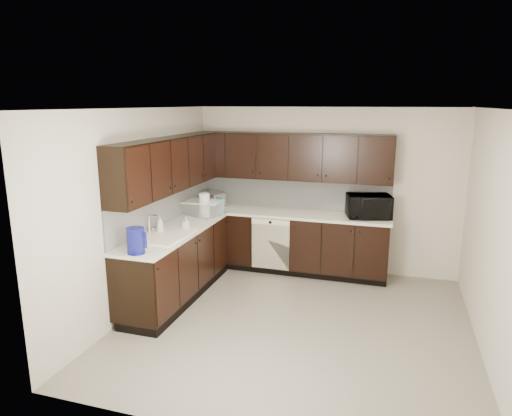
{
  "coord_description": "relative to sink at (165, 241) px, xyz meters",
  "views": [
    {
      "loc": [
        1.02,
        -4.88,
        2.56
      ],
      "look_at": [
        -0.68,
        0.6,
        1.23
      ],
      "focal_mm": 32.0,
      "sensor_mm": 36.0,
      "label": 1
    }
  ],
  "objects": [
    {
      "name": "lower_cabinets",
      "position": [
        0.67,
        1.12,
        -0.47
      ],
      "size": [
        3.0,
        2.8,
        0.9
      ],
      "color": "black",
      "rests_on": "floor"
    },
    {
      "name": "wall_front",
      "position": [
        1.68,
        -1.99,
        0.37
      ],
      "size": [
        4.0,
        0.02,
        2.5
      ],
      "primitive_type": "cube",
      "color": "beige",
      "rests_on": "floor"
    },
    {
      "name": "teal_tumbler",
      "position": [
        0.2,
        1.36,
        0.17
      ],
      "size": [
        0.13,
        0.13,
        0.22
      ],
      "primitive_type": "cylinder",
      "rotation": [
        0.0,
        0.0,
        0.31
      ],
      "color": "#0B8282",
      "rests_on": "countertop"
    },
    {
      "name": "soap_bottle_b",
      "position": [
        -0.13,
        0.13,
        0.17
      ],
      "size": [
        0.11,
        0.11,
        0.22
      ],
      "primitive_type": "imported",
      "rotation": [
        0.0,
        0.0,
        0.39
      ],
      "color": "gray",
      "rests_on": "countertop"
    },
    {
      "name": "backsplash",
      "position": [
        0.46,
        1.33,
        0.3
      ],
      "size": [
        3.0,
        2.8,
        0.48
      ],
      "color": "#ADAEA9",
      "rests_on": "countertop"
    },
    {
      "name": "floor",
      "position": [
        1.68,
        0.01,
        -0.88
      ],
      "size": [
        4.0,
        4.0,
        0.0
      ],
      "primitive_type": "plane",
      "color": "gray",
      "rests_on": "ground"
    },
    {
      "name": "countertop",
      "position": [
        0.67,
        1.12,
        0.04
      ],
      "size": [
        3.03,
        2.83,
        0.04
      ],
      "color": "white",
      "rests_on": "lower_cabinets"
    },
    {
      "name": "wall_back",
      "position": [
        1.68,
        2.01,
        0.37
      ],
      "size": [
        4.0,
        0.02,
        2.5
      ],
      "primitive_type": "cube",
      "color": "beige",
      "rests_on": "floor"
    },
    {
      "name": "storage_bin",
      "position": [
        0.01,
        1.17,
        0.16
      ],
      "size": [
        0.61,
        0.53,
        0.2
      ],
      "primitive_type": "cube",
      "rotation": [
        0.0,
        0.0,
        -0.35
      ],
      "color": "white",
      "rests_on": "countertop"
    },
    {
      "name": "microwave",
      "position": [
        2.36,
        1.71,
        0.23
      ],
      "size": [
        0.7,
        0.56,
        0.34
      ],
      "primitive_type": "imported",
      "rotation": [
        0.0,
        0.0,
        0.28
      ],
      "color": "black",
      "rests_on": "countertop"
    },
    {
      "name": "dishwasher",
      "position": [
        0.98,
        1.42,
        -0.33
      ],
      "size": [
        0.58,
        0.04,
        0.78
      ],
      "color": "#F4E8C8",
      "rests_on": "lower_cabinets"
    },
    {
      "name": "paper_towel_roll",
      "position": [
        0.07,
        1.09,
        0.23
      ],
      "size": [
        0.2,
        0.2,
        0.34
      ],
      "primitive_type": "cylinder",
      "rotation": [
        0.0,
        0.0,
        -0.37
      ],
      "color": "white",
      "rests_on": "countertop"
    },
    {
      "name": "sink",
      "position": [
        0.0,
        0.0,
        0.0
      ],
      "size": [
        0.54,
        0.82,
        0.42
      ],
      "color": "#F4E8C8",
      "rests_on": "countertop"
    },
    {
      "name": "soap_bottle_a",
      "position": [
        0.13,
        0.36,
        0.14
      ],
      "size": [
        0.08,
        0.08,
        0.17
      ],
      "primitive_type": "imported",
      "rotation": [
        0.0,
        0.0,
        0.06
      ],
      "color": "gray",
      "rests_on": "countertop"
    },
    {
      "name": "wall_right",
      "position": [
        3.68,
        0.01,
        0.37
      ],
      "size": [
        0.02,
        4.0,
        2.5
      ],
      "primitive_type": "cube",
      "color": "beige",
      "rests_on": "floor"
    },
    {
      "name": "blue_pitcher",
      "position": [
        0.02,
        -0.69,
        0.21
      ],
      "size": [
        0.25,
        0.25,
        0.29
      ],
      "primitive_type": "cylinder",
      "rotation": [
        0.0,
        0.0,
        -0.36
      ],
      "color": "navy",
      "rests_on": "countertop"
    },
    {
      "name": "toaster_oven",
      "position": [
        -0.07,
        1.71,
        0.17
      ],
      "size": [
        0.45,
        0.4,
        0.23
      ],
      "primitive_type": "cube",
      "rotation": [
        0.0,
        0.0,
        -0.43
      ],
      "color": "silver",
      "rests_on": "countertop"
    },
    {
      "name": "ceiling",
      "position": [
        1.68,
        0.01,
        1.62
      ],
      "size": [
        4.0,
        4.0,
        0.0
      ],
      "primitive_type": "plane",
      "rotation": [
        3.14,
        0.0,
        0.0
      ],
      "color": "white",
      "rests_on": "wall_back"
    },
    {
      "name": "upper_cabinets",
      "position": [
        0.58,
        1.22,
        0.89
      ],
      "size": [
        3.0,
        2.8,
        0.7
      ],
      "color": "black",
      "rests_on": "wall_back"
    },
    {
      "name": "wall_left",
      "position": [
        -0.32,
        0.01,
        0.37
      ],
      "size": [
        0.02,
        4.0,
        2.5
      ],
      "primitive_type": "cube",
      "color": "beige",
      "rests_on": "floor"
    }
  ]
}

